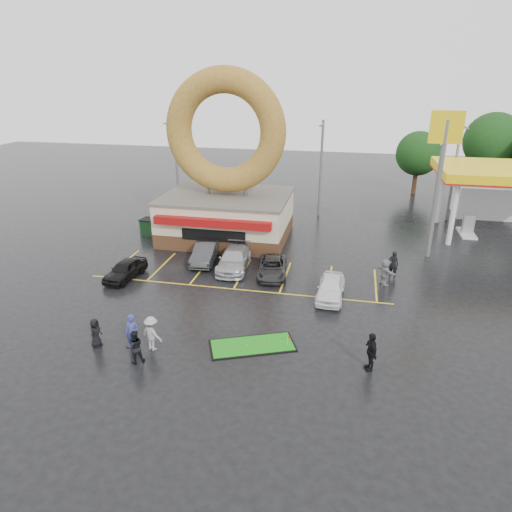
% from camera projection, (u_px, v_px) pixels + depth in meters
% --- Properties ---
extents(ground, '(120.00, 120.00, 0.00)m').
position_uv_depth(ground, '(219.00, 314.00, 26.31)').
color(ground, black).
rests_on(ground, ground).
extents(donut_shop, '(10.20, 8.70, 13.50)m').
position_uv_depth(donut_shop, '(226.00, 185.00, 36.99)').
color(donut_shop, '#472B19').
rests_on(donut_shop, ground).
extents(gas_station, '(12.30, 13.65, 5.90)m').
position_uv_depth(gas_station, '(503.00, 186.00, 40.08)').
color(gas_station, silver).
rests_on(gas_station, ground).
extents(shell_sign, '(2.20, 0.36, 10.60)m').
position_uv_depth(shell_sign, '(442.00, 158.00, 31.94)').
color(shell_sign, slate).
rests_on(shell_sign, ground).
extents(streetlight_left, '(0.40, 2.21, 9.00)m').
position_uv_depth(streetlight_left, '(176.00, 163.00, 44.51)').
color(streetlight_left, slate).
rests_on(streetlight_left, ground).
extents(streetlight_mid, '(0.40, 2.21, 9.00)m').
position_uv_depth(streetlight_mid, '(321.00, 166.00, 42.73)').
color(streetlight_mid, slate).
rests_on(streetlight_mid, ground).
extents(streetlight_right, '(0.40, 2.21, 9.00)m').
position_uv_depth(streetlight_right, '(455.00, 170.00, 41.33)').
color(streetlight_right, slate).
rests_on(streetlight_right, ground).
extents(tree_far_c, '(6.30, 6.30, 9.00)m').
position_uv_depth(tree_far_c, '(493.00, 141.00, 50.74)').
color(tree_far_c, '#332114').
rests_on(tree_far_c, ground).
extents(tree_far_d, '(4.90, 4.90, 7.00)m').
position_uv_depth(tree_far_d, '(418.00, 154.00, 50.95)').
color(tree_far_d, '#332114').
rests_on(tree_far_d, ground).
extents(car_black, '(2.01, 3.91, 1.27)m').
position_uv_depth(car_black, '(125.00, 270.00, 30.70)').
color(car_black, black).
rests_on(car_black, ground).
extents(car_dgrey, '(1.87, 4.40, 1.41)m').
position_uv_depth(car_dgrey, '(205.00, 253.00, 33.40)').
color(car_dgrey, '#2F3032').
rests_on(car_dgrey, ground).
extents(car_silver, '(2.35, 5.05, 1.43)m').
position_uv_depth(car_silver, '(234.00, 259.00, 32.27)').
color(car_silver, '#ABABB0').
rests_on(car_silver, ground).
extents(car_grey, '(2.46, 4.40, 1.16)m').
position_uv_depth(car_grey, '(272.00, 267.00, 31.23)').
color(car_grey, '#2A2A2C').
rests_on(car_grey, ground).
extents(car_white, '(1.74, 4.01, 1.35)m').
position_uv_depth(car_white, '(331.00, 288.00, 28.05)').
color(car_white, white).
rests_on(car_white, ground).
extents(person_blue, '(0.74, 0.50, 1.98)m').
position_uv_depth(person_blue, '(132.00, 333.00, 22.58)').
color(person_blue, navy).
rests_on(person_blue, ground).
extents(person_blackjkt, '(1.05, 1.01, 1.71)m').
position_uv_depth(person_blackjkt, '(135.00, 347.00, 21.67)').
color(person_blackjkt, black).
rests_on(person_blackjkt, ground).
extents(person_hoodie, '(1.35, 1.04, 1.84)m').
position_uv_depth(person_hoodie, '(152.00, 333.00, 22.67)').
color(person_hoodie, gray).
rests_on(person_hoodie, ground).
extents(person_bystander, '(0.52, 0.78, 1.54)m').
position_uv_depth(person_bystander, '(96.00, 333.00, 23.01)').
color(person_bystander, black).
rests_on(person_bystander, ground).
extents(person_cameraman, '(0.82, 1.22, 1.93)m').
position_uv_depth(person_cameraman, '(371.00, 351.00, 21.13)').
color(person_cameraman, black).
rests_on(person_cameraman, ground).
extents(person_walker_near, '(1.37, 1.64, 1.77)m').
position_uv_depth(person_walker_near, '(385.00, 272.00, 29.74)').
color(person_walker_near, gray).
rests_on(person_walker_near, ground).
extents(person_walker_far, '(0.78, 0.64, 1.82)m').
position_uv_depth(person_walker_far, '(393.00, 264.00, 30.91)').
color(person_walker_far, black).
rests_on(person_walker_far, ground).
extents(dumpster, '(1.92, 1.39, 1.30)m').
position_uv_depth(dumpster, '(153.00, 227.00, 39.04)').
color(dumpster, '#163B1B').
rests_on(dumpster, ground).
extents(putting_green, '(4.71, 3.39, 0.54)m').
position_uv_depth(putting_green, '(252.00, 345.00, 23.27)').
color(putting_green, black).
rests_on(putting_green, ground).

